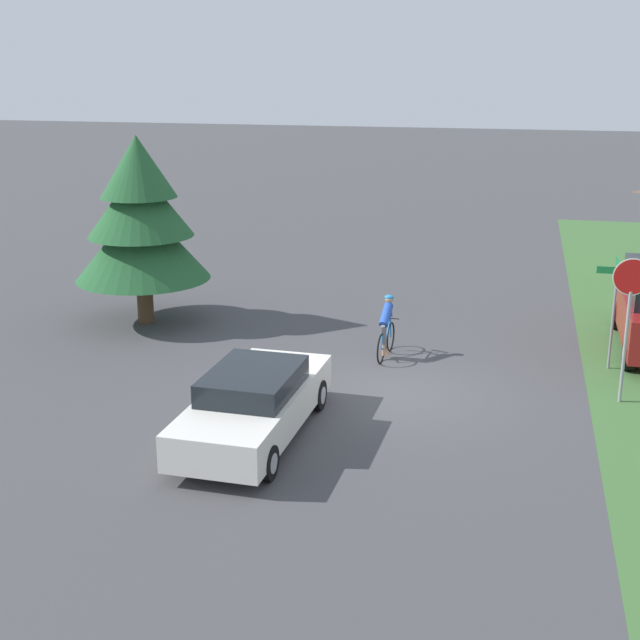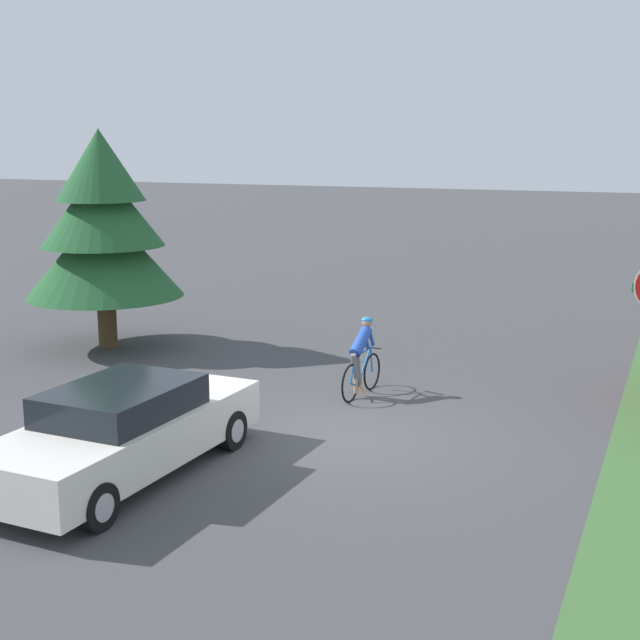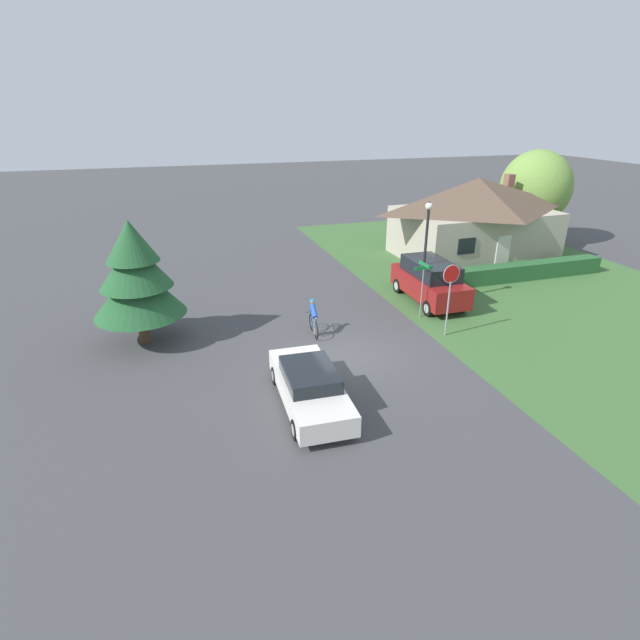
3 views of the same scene
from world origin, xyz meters
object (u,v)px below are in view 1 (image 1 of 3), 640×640
stop_sign (630,301)px  conifer_tall_near (140,219)px  sedan_left_lane (254,404)px  street_name_sign (615,294)px  cyclist (386,328)px

stop_sign → conifer_tall_near: 12.36m
sedan_left_lane → conifer_tall_near: (-5.02, 6.56, 2.14)m
street_name_sign → conifer_tall_near: (-11.86, 1.14, 1.03)m
sedan_left_lane → stop_sign: (6.90, 3.35, 1.51)m
cyclist → street_name_sign: size_ratio=0.65×
street_name_sign → conifer_tall_near: conifer_tall_near is taller
street_name_sign → sedan_left_lane: bearing=-141.6°
sedan_left_lane → cyclist: cyclist is taller
sedan_left_lane → conifer_tall_near: 8.53m
cyclist → conifer_tall_near: 7.20m
sedan_left_lane → street_name_sign: street_name_sign is taller
cyclist → conifer_tall_near: (-6.73, 1.42, 2.10)m
cyclist → stop_sign: bearing=-104.0°
conifer_tall_near → sedan_left_lane: bearing=-52.6°
stop_sign → street_name_sign: 2.11m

